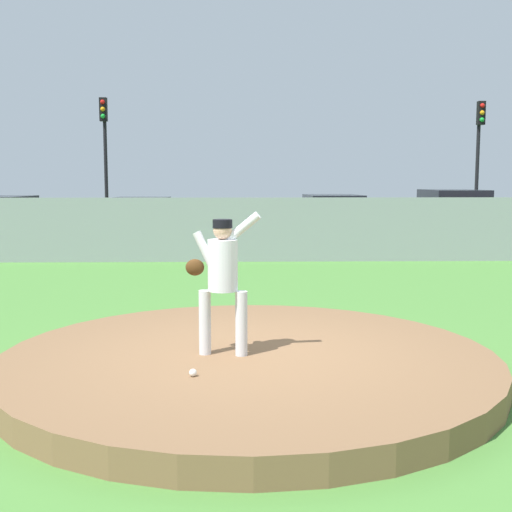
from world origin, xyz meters
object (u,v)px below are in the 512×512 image
object	(u,v)px
pitcher_youth	(222,272)
traffic_cone_orange	(83,234)
baseball	(193,373)
traffic_light_far	(479,145)
parked_car_red	(139,223)
traffic_light_near	(105,142)
parked_car_burgundy	(452,219)
parked_car_silver	(333,220)
parked_car_navy	(2,222)

from	to	relation	value
pitcher_youth	traffic_cone_orange	size ratio (longest dim) A/B	2.82
baseball	traffic_light_far	size ratio (longest dim) A/B	0.01
parked_car_red	traffic_cone_orange	xyz separation A→B (m)	(-2.17, 1.49, -0.49)
traffic_light_far	traffic_light_near	bearing A→B (deg)	178.36
parked_car_burgundy	parked_car_silver	distance (m)	3.91
pitcher_youth	parked_car_navy	xyz separation A→B (m)	(-7.53, 14.33, -0.38)
pitcher_youth	baseball	size ratio (longest dim) A/B	20.96
baseball	traffic_cone_orange	bearing A→B (deg)	106.80
parked_car_burgundy	parked_car_navy	bearing A→B (deg)	179.88
parked_car_red	parked_car_silver	xyz separation A→B (m)	(6.40, 0.78, 0.03)
pitcher_youth	parked_car_silver	size ratio (longest dim) A/B	0.35
parked_car_red	parked_car_burgundy	size ratio (longest dim) A/B	0.91
baseball	traffic_cone_orange	xyz separation A→B (m)	(-4.98, 16.48, -0.04)
pitcher_youth	traffic_light_near	distance (m)	19.85
pitcher_youth	parked_car_navy	distance (m)	16.20
parked_car_red	traffic_cone_orange	size ratio (longest dim) A/B	7.78
traffic_light_near	baseball	bearing A→B (deg)	-76.28
parked_car_burgundy	traffic_cone_orange	size ratio (longest dim) A/B	8.56
traffic_cone_orange	traffic_light_near	world-z (taller)	traffic_light_near
pitcher_youth	parked_car_silver	distance (m)	15.37
parked_car_red	traffic_cone_orange	world-z (taller)	parked_car_red
baseball	parked_car_navy	size ratio (longest dim) A/B	0.02
parked_car_burgundy	parked_car_red	bearing A→B (deg)	-179.51
parked_car_red	parked_car_silver	world-z (taller)	parked_car_silver
traffic_cone_orange	traffic_light_near	size ratio (longest dim) A/B	0.10
parked_car_red	parked_car_navy	world-z (taller)	parked_car_navy
parked_car_burgundy	pitcher_youth	bearing A→B (deg)	-116.66
traffic_light_far	traffic_cone_orange	bearing A→B (deg)	-168.87
baseball	traffic_light_near	xyz separation A→B (m)	(-4.84, 19.81, 3.30)
parked_car_navy	parked_car_silver	size ratio (longest dim) A/B	1.01
parked_car_burgundy	traffic_light_near	xyz separation A→B (m)	(-12.28, 4.73, 2.73)
parked_car_red	traffic_light_far	xyz separation A→B (m)	(12.62, 4.40, 2.75)
baseball	pitcher_youth	bearing A→B (deg)	71.53
parked_car_burgundy	traffic_light_far	bearing A→B (deg)	61.19
pitcher_youth	traffic_light_near	bearing A→B (deg)	104.99
traffic_light_near	pitcher_youth	bearing A→B (deg)	-75.01
pitcher_youth	traffic_light_near	xyz separation A→B (m)	(-5.10, 19.03, 2.43)
traffic_cone_orange	traffic_light_far	world-z (taller)	traffic_light_far
traffic_light_far	parked_car_red	bearing A→B (deg)	-160.79
traffic_light_near	parked_car_navy	bearing A→B (deg)	-117.38
parked_car_silver	traffic_cone_orange	size ratio (longest dim) A/B	8.11
parked_car_burgundy	traffic_light_near	bearing A→B (deg)	158.94
baseball	parked_car_navy	xyz separation A→B (m)	(-7.27, 15.11, 0.48)
parked_car_burgundy	traffic_cone_orange	xyz separation A→B (m)	(-12.42, 1.40, -0.60)
parked_car_burgundy	parked_car_silver	world-z (taller)	parked_car_burgundy
pitcher_youth	baseball	distance (m)	1.19
parked_car_navy	parked_car_silver	world-z (taller)	parked_car_silver
parked_car_burgundy	traffic_light_far	size ratio (longest dim) A/B	0.91
parked_car_silver	pitcher_youth	bearing A→B (deg)	-102.53
pitcher_youth	traffic_cone_orange	distance (m)	16.58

